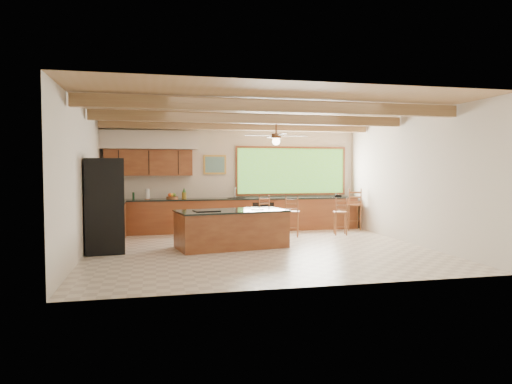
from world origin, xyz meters
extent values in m
plane|color=beige|center=(0.00, 0.00, 0.00)|extent=(7.20, 7.20, 0.00)
cube|color=beige|center=(0.00, 3.25, 1.50)|extent=(7.20, 0.04, 3.00)
cube|color=beige|center=(0.00, -3.25, 1.50)|extent=(7.20, 0.04, 3.00)
cube|color=beige|center=(-3.60, 0.00, 1.50)|extent=(0.04, 6.50, 3.00)
cube|color=beige|center=(3.60, 0.00, 1.50)|extent=(0.04, 6.50, 3.00)
cube|color=#9A724D|center=(0.00, 0.00, 3.00)|extent=(7.20, 6.50, 0.04)
cube|color=olive|center=(0.00, -1.60, 2.86)|extent=(7.10, 0.15, 0.22)
cube|color=olive|center=(0.00, 0.50, 2.86)|extent=(7.10, 0.15, 0.22)
cube|color=olive|center=(0.00, 2.30, 2.86)|extent=(7.10, 0.15, 0.22)
cube|color=brown|center=(-2.35, 3.06, 1.90)|extent=(2.30, 0.35, 0.70)
cube|color=beige|center=(-2.35, 2.99, 2.50)|extent=(2.60, 0.50, 0.48)
cylinder|color=#FFEABF|center=(-3.05, 2.99, 2.27)|extent=(0.10, 0.10, 0.01)
cylinder|color=#FFEABF|center=(-1.65, 2.99, 2.27)|extent=(0.10, 0.10, 0.01)
cube|color=#5EA23A|center=(1.70, 3.22, 1.67)|extent=(3.20, 0.04, 1.30)
cube|color=#B78938|center=(-0.55, 3.22, 1.85)|extent=(0.64, 0.03, 0.54)
cube|color=#447B57|center=(-0.55, 3.20, 1.85)|extent=(0.54, 0.01, 0.44)
cube|color=brown|center=(0.00, 2.91, 0.44)|extent=(7.00, 0.65, 0.88)
cube|color=black|center=(0.00, 2.91, 0.90)|extent=(7.04, 0.69, 0.04)
cube|color=brown|center=(-3.26, 1.35, 0.44)|extent=(0.65, 2.35, 0.88)
cube|color=black|center=(-3.26, 1.35, 0.90)|extent=(0.69, 2.39, 0.04)
cube|color=black|center=(0.70, 2.58, 0.42)|extent=(0.60, 0.02, 0.78)
cube|color=silver|center=(0.00, 2.91, 0.91)|extent=(0.50, 0.38, 0.03)
cylinder|color=silver|center=(0.00, 3.11, 1.07)|extent=(0.03, 0.03, 0.30)
cylinder|color=silver|center=(0.00, 3.01, 1.20)|extent=(0.03, 0.20, 0.03)
cylinder|color=silver|center=(-2.40, 2.91, 1.06)|extent=(0.11, 0.11, 0.27)
cylinder|color=#193E1F|center=(-2.77, 3.04, 1.01)|extent=(0.05, 0.05, 0.18)
cylinder|color=#193E1F|center=(-2.76, 2.94, 1.01)|extent=(0.05, 0.05, 0.19)
cube|color=black|center=(2.99, 2.81, 0.96)|extent=(0.24, 0.22, 0.09)
cube|color=brown|center=(-0.56, 0.33, 0.40)|extent=(2.49, 1.47, 0.79)
cube|color=black|center=(-0.56, 0.33, 0.81)|extent=(2.53, 1.51, 0.04)
cube|color=black|center=(-1.12, 0.23, 0.84)|extent=(0.59, 0.50, 0.02)
cylinder|color=silver|center=(0.03, 0.35, 0.84)|extent=(0.29, 0.29, 0.01)
cube|color=black|center=(-3.22, 0.28, 0.98)|extent=(0.83, 0.81, 1.95)
cube|color=silver|center=(-2.84, 0.28, 0.98)|extent=(0.03, 0.05, 1.79)
cube|color=brown|center=(0.55, 2.19, 0.63)|extent=(0.46, 0.46, 0.04)
cylinder|color=brown|center=(0.40, 2.05, 0.30)|extent=(0.04, 0.04, 0.61)
cylinder|color=brown|center=(0.70, 2.05, 0.30)|extent=(0.04, 0.04, 0.61)
cylinder|color=brown|center=(0.40, 2.34, 0.30)|extent=(0.04, 0.04, 0.61)
cylinder|color=brown|center=(0.70, 2.34, 0.30)|extent=(0.04, 0.04, 0.61)
cube|color=brown|center=(1.22, 1.60, 0.63)|extent=(0.48, 0.48, 0.04)
cylinder|color=brown|center=(1.07, 1.45, 0.31)|extent=(0.04, 0.04, 0.61)
cylinder|color=brown|center=(1.37, 1.45, 0.31)|extent=(0.04, 0.04, 0.61)
cylinder|color=brown|center=(1.07, 1.75, 0.31)|extent=(0.04, 0.04, 0.61)
cylinder|color=brown|center=(1.37, 1.75, 0.31)|extent=(0.04, 0.04, 0.61)
cube|color=brown|center=(2.55, 1.60, 0.60)|extent=(0.43, 0.43, 0.04)
cylinder|color=brown|center=(2.41, 1.46, 0.29)|extent=(0.03, 0.03, 0.58)
cylinder|color=brown|center=(2.69, 1.46, 0.29)|extent=(0.03, 0.03, 0.58)
cylinder|color=brown|center=(2.41, 1.74, 0.29)|extent=(0.03, 0.03, 0.58)
cylinder|color=brown|center=(2.69, 1.74, 0.29)|extent=(0.03, 0.03, 0.58)
cube|color=brown|center=(3.30, 2.45, 0.71)|extent=(0.49, 0.49, 0.04)
cylinder|color=brown|center=(3.13, 2.28, 0.35)|extent=(0.04, 0.04, 0.69)
cylinder|color=brown|center=(3.47, 2.28, 0.35)|extent=(0.04, 0.04, 0.69)
cylinder|color=brown|center=(3.13, 2.62, 0.35)|extent=(0.04, 0.04, 0.69)
cylinder|color=brown|center=(3.47, 2.62, 0.35)|extent=(0.04, 0.04, 0.69)
camera|label=1|loc=(-2.21, -9.54, 1.75)|focal=32.00mm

